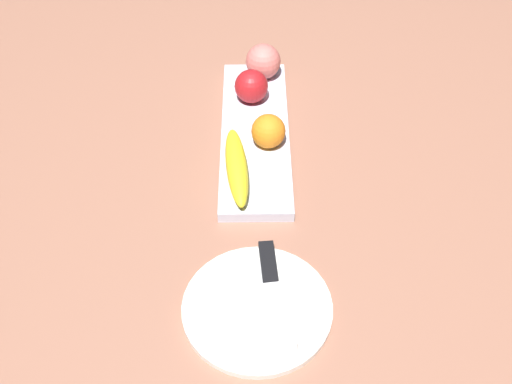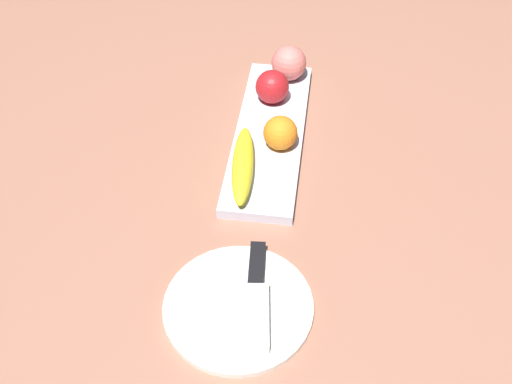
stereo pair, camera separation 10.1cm
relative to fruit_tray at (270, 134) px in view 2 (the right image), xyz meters
The scene contains 9 objects.
ground_plane 0.04m from the fruit_tray, 152.76° to the left, with size 2.40×2.40×0.00m, color #9B6550.
fruit_tray is the anchor object (origin of this frame).
apple 0.10m from the fruit_tray, behind, with size 0.07×0.07×0.07m, color #B41B20.
banana 0.13m from the fruit_tray, 15.33° to the right, with size 0.20×0.04×0.04m, color yellow.
orange_near_apple 0.06m from the fruit_tray, 29.51° to the left, with size 0.06×0.06×0.06m, color orange.
peach 0.18m from the fruit_tray, behind, with size 0.07×0.07×0.07m, color #DB7168.
dinner_plate 0.39m from the fruit_tray, ahead, with size 0.22×0.22×0.01m, color white.
folded_napkin 0.42m from the fruit_tray, ahead, with size 0.11×0.10×0.02m, color white.
knife 0.34m from the fruit_tray, ahead, with size 0.18×0.04×0.01m.
Camera 2 is at (0.93, 0.08, 0.77)m, focal length 42.54 mm.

